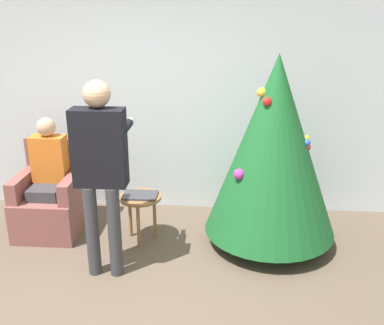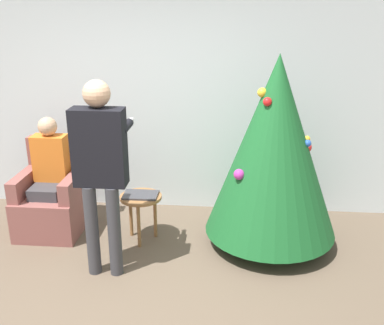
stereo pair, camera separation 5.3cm
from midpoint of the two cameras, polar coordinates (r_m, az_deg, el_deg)
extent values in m
plane|color=brown|center=(3.83, -10.04, -19.30)|extent=(14.00, 14.00, 0.00)
cube|color=silver|center=(5.27, -4.78, 8.23)|extent=(8.00, 0.06, 2.70)
cylinder|color=brown|center=(4.85, 10.00, -9.13)|extent=(0.10, 0.10, 0.15)
cone|color=#195B28|center=(4.47, 10.73, 1.93)|extent=(1.33, 1.33, 1.80)
sphere|color=#2856B2|center=(4.40, 14.81, 2.36)|extent=(0.07, 0.07, 0.07)
sphere|color=gold|center=(4.31, 9.26, 8.76)|extent=(0.09, 0.09, 0.09)
sphere|color=red|center=(4.21, 9.92, 7.62)|extent=(0.08, 0.08, 0.08)
sphere|color=gold|center=(4.48, 14.73, 2.91)|extent=(0.06, 0.06, 0.06)
sphere|color=#B23399|center=(4.28, 6.35, -1.51)|extent=(0.11, 0.11, 0.11)
sphere|color=red|center=(4.66, 14.66, 1.87)|extent=(0.10, 0.10, 0.10)
cube|color=brown|center=(5.20, -16.93, -5.94)|extent=(0.66, 0.76, 0.44)
cube|color=brown|center=(5.28, -16.26, 0.30)|extent=(0.66, 0.14, 0.54)
cube|color=brown|center=(5.17, -20.09, -2.39)|extent=(0.12, 0.68, 0.23)
cube|color=brown|center=(4.97, -14.41, -2.67)|extent=(0.12, 0.68, 0.23)
cylinder|color=#38383D|center=(5.07, -18.81, -6.82)|extent=(0.11, 0.11, 0.44)
cylinder|color=#38383D|center=(4.99, -16.69, -6.99)|extent=(0.11, 0.11, 0.44)
cube|color=#38383D|center=(5.04, -17.45, -3.31)|extent=(0.32, 0.40, 0.12)
cube|color=orange|center=(5.06, -17.18, 0.58)|extent=(0.36, 0.20, 0.50)
sphere|color=tan|center=(4.97, -17.59, 4.39)|extent=(0.20, 0.20, 0.20)
cylinder|color=#38383D|center=(4.22, -12.21, -8.45)|extent=(0.12, 0.12, 0.87)
cylinder|color=#38383D|center=(4.16, -9.46, -8.65)|extent=(0.12, 0.12, 0.87)
cube|color=black|center=(3.94, -11.33, 1.88)|extent=(0.46, 0.20, 0.69)
sphere|color=tan|center=(3.86, -11.64, 8.56)|extent=(0.23, 0.23, 0.23)
cylinder|color=black|center=(4.13, -13.35, 4.55)|extent=(0.08, 0.30, 0.08)
cylinder|color=black|center=(4.03, -8.06, 4.50)|extent=(0.08, 0.30, 0.08)
cube|color=white|center=(4.21, -7.49, 5.18)|extent=(0.04, 0.14, 0.04)
cylinder|color=olive|center=(4.68, -6.20, -4.39)|extent=(0.43, 0.43, 0.03)
cylinder|color=olive|center=(4.65, -6.45, -8.00)|extent=(0.04, 0.04, 0.48)
cylinder|color=olive|center=(4.83, -4.38, -6.84)|extent=(0.04, 0.04, 0.48)
cylinder|color=olive|center=(4.88, -7.45, -6.68)|extent=(0.04, 0.04, 0.48)
cube|color=#38383D|center=(4.67, -6.22, -4.11)|extent=(0.35, 0.25, 0.02)
camera|label=1|loc=(0.03, -89.63, 0.13)|focal=42.00mm
camera|label=2|loc=(0.03, 90.37, -0.13)|focal=42.00mm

